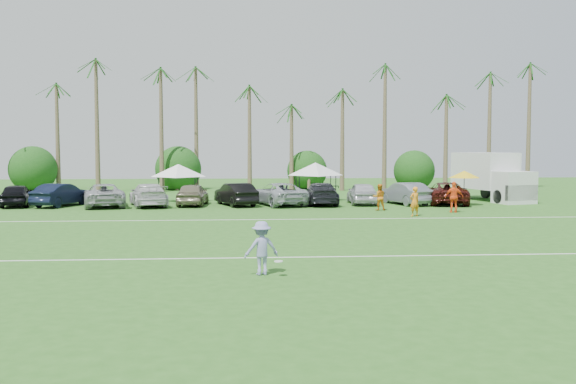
{
  "coord_description": "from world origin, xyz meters",
  "views": [
    {
      "loc": [
        -0.25,
        -20.51,
        3.91
      ],
      "look_at": [
        2.19,
        12.49,
        1.6
      ],
      "focal_mm": 40.0,
      "sensor_mm": 36.0,
      "label": 1
    }
  ],
  "objects": [
    {
      "name": "parked_car_0",
      "position": [
        -15.06,
        22.99,
        0.76
      ],
      "size": [
        2.64,
        4.72,
        1.52
      ],
      "primitive_type": "imported",
      "rotation": [
        0.0,
        0.0,
        3.34
      ],
      "color": "black",
      "rests_on": "ground"
    },
    {
      "name": "ground",
      "position": [
        0.0,
        0.0,
        0.0
      ],
      "size": [
        120.0,
        120.0,
        0.0
      ],
      "primitive_type": "plane",
      "color": "#295E1C",
      "rests_on": "ground"
    },
    {
      "name": "canopy_tent_right",
      "position": [
        5.18,
        25.82,
        2.8
      ],
      "size": [
        4.04,
        4.04,
        3.27
      ],
      "color": "black",
      "rests_on": "ground"
    },
    {
      "name": "field_lines",
      "position": [
        0.0,
        8.0,
        0.01
      ],
      "size": [
        80.0,
        12.1,
        0.01
      ],
      "color": "white",
      "rests_on": "ground"
    },
    {
      "name": "palm_tree_4",
      "position": [
        -4.0,
        38.0,
        7.48
      ],
      "size": [
        2.4,
        2.4,
        8.9
      ],
      "color": "brown",
      "rests_on": "ground"
    },
    {
      "name": "palm_tree_11",
      "position": [
        27.0,
        38.0,
        10.06
      ],
      "size": [
        2.4,
        2.4,
        11.9
      ],
      "color": "brown",
      "rests_on": "ground"
    },
    {
      "name": "bush_tree_0",
      "position": [
        -19.0,
        39.0,
        1.8
      ],
      "size": [
        4.0,
        4.0,
        4.0
      ],
      "color": "brown",
      "rests_on": "ground"
    },
    {
      "name": "palm_tree_3",
      "position": [
        -8.0,
        38.0,
        10.06
      ],
      "size": [
        2.4,
        2.4,
        11.9
      ],
      "color": "brown",
      "rests_on": "ground"
    },
    {
      "name": "sideline_player_b",
      "position": [
        8.31,
        18.58,
        0.82
      ],
      "size": [
        0.83,
        0.66,
        1.64
      ],
      "primitive_type": "imported",
      "rotation": [
        0.0,
        0.0,
        3.09
      ],
      "color": "orange",
      "rests_on": "ground"
    },
    {
      "name": "bush_tree_3",
      "position": [
        16.0,
        39.0,
        1.8
      ],
      "size": [
        4.0,
        4.0,
        4.0
      ],
      "color": "brown",
      "rests_on": "ground"
    },
    {
      "name": "parked_car_6",
      "position": [
        2.3,
        22.63,
        0.76
      ],
      "size": [
        4.08,
        5.97,
        1.52
      ],
      "primitive_type": "imported",
      "rotation": [
        0.0,
        0.0,
        3.46
      ],
      "color": "#A1A7AE",
      "rests_on": "ground"
    },
    {
      "name": "parked_car_1",
      "position": [
        -12.17,
        22.93,
        0.76
      ],
      "size": [
        3.11,
        4.87,
        1.52
      ],
      "primitive_type": "imported",
      "rotation": [
        0.0,
        0.0,
        2.79
      ],
      "color": "black",
      "rests_on": "ground"
    },
    {
      "name": "palm_tree_6",
      "position": [
        4.0,
        38.0,
        9.21
      ],
      "size": [
        2.4,
        2.4,
        10.9
      ],
      "color": "brown",
      "rests_on": "ground"
    },
    {
      "name": "palm_tree_8",
      "position": [
        13.0,
        38.0,
        7.48
      ],
      "size": [
        2.4,
        2.4,
        8.9
      ],
      "color": "brown",
      "rests_on": "ground"
    },
    {
      "name": "palm_tree_2",
      "position": [
        -12.0,
        38.0,
        9.21
      ],
      "size": [
        2.4,
        2.4,
        10.9
      ],
      "color": "brown",
      "rests_on": "ground"
    },
    {
      "name": "parked_car_10",
      "position": [
        13.87,
        22.59,
        0.76
      ],
      "size": [
        3.48,
        5.83,
        1.52
      ],
      "primitive_type": "imported",
      "rotation": [
        0.0,
        0.0,
        2.96
      ],
      "color": "#44130F",
      "rests_on": "ground"
    },
    {
      "name": "bush_tree_1",
      "position": [
        -6.0,
        39.0,
        1.8
      ],
      "size": [
        4.0,
        4.0,
        4.0
      ],
      "color": "brown",
      "rests_on": "ground"
    },
    {
      "name": "palm_tree_1",
      "position": [
        -17.0,
        38.0,
        8.35
      ],
      "size": [
        2.4,
        2.4,
        9.9
      ],
      "color": "brown",
      "rests_on": "ground"
    },
    {
      "name": "canopy_tent_left",
      "position": [
        -4.7,
        25.72,
        2.71
      ],
      "size": [
        3.91,
        3.91,
        3.16
      ],
      "color": "black",
      "rests_on": "ground"
    },
    {
      "name": "parked_car_9",
      "position": [
        10.98,
        22.54,
        0.76
      ],
      "size": [
        2.86,
        4.87,
        1.52
      ],
      "primitive_type": "imported",
      "rotation": [
        0.0,
        0.0,
        3.43
      ],
      "color": "slate",
      "rests_on": "ground"
    },
    {
      "name": "parked_car_7",
      "position": [
        5.19,
        22.78,
        0.76
      ],
      "size": [
        2.24,
        5.27,
        1.52
      ],
      "primitive_type": "imported",
      "rotation": [
        0.0,
        0.0,
        3.12
      ],
      "color": "black",
      "rests_on": "ground"
    },
    {
      "name": "frisbee_player",
      "position": [
        0.37,
        -1.03,
        0.83
      ],
      "size": [
        1.23,
        0.91,
        1.65
      ],
      "rotation": [
        0.0,
        0.0,
        3.4
      ],
      "color": "#8789C0",
      "rests_on": "ground"
    },
    {
      "name": "palm_tree_5",
      "position": [
        0.0,
        38.0,
        8.35
      ],
      "size": [
        2.4,
        2.4,
        9.9
      ],
      "color": "brown",
      "rests_on": "ground"
    },
    {
      "name": "market_umbrella",
      "position": [
        14.72,
        21.45,
        2.11
      ],
      "size": [
        2.11,
        2.11,
        2.35
      ],
      "color": "black",
      "rests_on": "ground"
    },
    {
      "name": "palm_tree_9",
      "position": [
        18.0,
        38.0,
        8.35
      ],
      "size": [
        2.4,
        2.4,
        9.9
      ],
      "color": "brown",
      "rests_on": "ground"
    },
    {
      "name": "sideline_player_c",
      "position": [
        12.51,
        16.94,
        0.93
      ],
      "size": [
        1.14,
        0.61,
        1.86
      ],
      "primitive_type": "imported",
      "rotation": [
        0.0,
        0.0,
        3.0
      ],
      "color": "#FF571C",
      "rests_on": "ground"
    },
    {
      "name": "parked_car_3",
      "position": [
        -6.38,
        22.5,
        0.76
      ],
      "size": [
        3.42,
        5.6,
        1.52
      ],
      "primitive_type": "imported",
      "rotation": [
        0.0,
        0.0,
        3.41
      ],
      "color": "silver",
      "rests_on": "ground"
    },
    {
      "name": "sideline_player_a",
      "position": [
        9.58,
        15.08,
        0.84
      ],
      "size": [
        0.72,
        0.61,
        1.68
      ],
      "primitive_type": "imported",
      "rotation": [
        0.0,
        0.0,
        3.54
      ],
      "color": "orange",
      "rests_on": "ground"
    },
    {
      "name": "parked_car_8",
      "position": [
        8.08,
        22.96,
        0.76
      ],
      "size": [
        2.04,
        4.54,
        1.52
      ],
      "primitive_type": "imported",
      "rotation": [
        0.0,
        0.0,
        3.08
      ],
      "color": "silver",
      "rests_on": "ground"
    },
    {
      "name": "bush_tree_2",
      "position": [
        6.0,
        39.0,
        1.8
      ],
      "size": [
        4.0,
        4.0,
        4.0
      ],
      "color": "brown",
      "rests_on": "ground"
    },
    {
      "name": "parked_car_2",
      "position": [
        -9.27,
        22.47,
        0.76
      ],
      "size": [
        3.75,
        5.9,
        1.52
      ],
      "primitive_type": "imported",
      "rotation": [
        0.0,
        0.0,
        3.38
      ],
      "color": "#A1A2A6",
      "rests_on": "ground"
    },
    {
      "name": "palm_tree_7",
      "position": [
        8.0,
        38.0,
        10.06
      ],
      "size": [
        2.4,
        2.4,
        11.9
      ],
      "color": "brown",
      "rests_on": "ground"
    },
    {
      "name": "box_truck",
      "position": [
        18.1,
        25.19,
        1.88
      ],
      "size": [
        4.17,
        7.24,
        3.52
      ],
      "rotation": [
        0.0,
        0.0,
        0.25
      ],
      "color": "silver",
      "rests_on": "ground"
    },
    {
      "name": "palm_tree_10",
      "position": [
        23.0,
        38.0,
        9.21
      ],
      "size": [
        2.4,
        2.4,
        10.9
      ],
      "color": "brown",
      "rests_on": "ground"
    },
    {
      "name": "parked_car_4",
      "position": [
        -3.49,
        22.83,
        0.76
      ],
      "size": [
        2.12,
        4.57,
        1.52
      ],
      "primitive_type": "imported",
      "rotation": [
        0.0,
        0.0,
        3.07
      ],
      "color": "#7C735B",
      "rests_on": "ground"
    },
    {
      "name": "parked_car_5",
      "position": [
        -0.6,
        22.6,
        0.76
      ],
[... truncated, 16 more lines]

